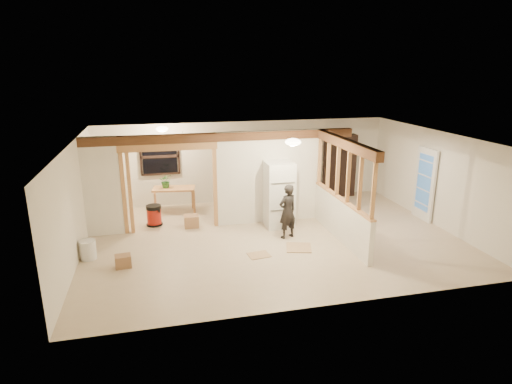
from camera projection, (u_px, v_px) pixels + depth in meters
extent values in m
cube|color=#C8B195|center=(273.00, 238.00, 10.65)|extent=(9.00, 6.50, 0.01)
cube|color=white|center=(274.00, 138.00, 9.94)|extent=(9.00, 6.50, 0.01)
cube|color=silver|center=(246.00, 162.00, 13.33)|extent=(9.00, 0.01, 2.50)
cube|color=silver|center=(325.00, 241.00, 7.26)|extent=(9.00, 0.01, 2.50)
cube|color=silver|center=(74.00, 203.00, 9.30)|extent=(0.01, 6.50, 2.50)
cube|color=silver|center=(437.00, 179.00, 11.29)|extent=(0.01, 6.50, 2.50)
cube|color=white|center=(102.00, 187.00, 10.52)|extent=(0.90, 0.12, 2.50)
cube|color=white|center=(269.00, 177.00, 11.46)|extent=(2.80, 0.12, 2.50)
cube|color=tan|center=(170.00, 189.00, 10.92)|extent=(2.46, 0.14, 2.20)
cube|color=brown|center=(223.00, 137.00, 10.87)|extent=(7.00, 0.18, 0.22)
cube|color=brown|center=(345.00, 143.00, 9.95)|extent=(0.18, 3.30, 0.22)
cube|color=white|center=(340.00, 219.00, 10.48)|extent=(0.12, 3.20, 1.00)
cube|color=tan|center=(343.00, 173.00, 10.16)|extent=(0.14, 3.20, 1.32)
cube|color=black|center=(160.00, 157.00, 12.59)|extent=(1.12, 0.10, 1.10)
cube|color=white|center=(425.00, 184.00, 11.71)|extent=(0.12, 0.86, 2.00)
ellipsoid|color=#FFEABF|center=(293.00, 142.00, 9.54)|extent=(0.36, 0.36, 0.16)
ellipsoid|color=#FFEABF|center=(162.00, 129.00, 11.54)|extent=(0.32, 0.32, 0.14)
ellipsoid|color=#FFD88C|center=(183.00, 144.00, 11.08)|extent=(0.07, 0.07, 0.07)
cube|color=silver|center=(279.00, 195.00, 11.22)|extent=(0.72, 0.70, 1.74)
imported|color=black|center=(287.00, 211.00, 10.48)|extent=(0.59, 0.49, 1.37)
cube|color=tan|center=(174.00, 200.00, 12.40)|extent=(1.27, 0.76, 0.75)
imported|color=#3B712B|center=(166.00, 181.00, 12.24)|extent=(0.37, 0.32, 0.40)
cylinder|color=maroon|center=(154.00, 215.00, 11.42)|extent=(0.56, 0.56, 0.57)
cube|color=black|center=(340.00, 166.00, 13.85)|extent=(1.01, 0.34, 2.02)
cylinder|color=white|center=(88.00, 250.00, 9.42)|extent=(0.37, 0.37, 0.44)
cube|color=#9F724D|center=(192.00, 221.00, 11.33)|extent=(0.38, 0.33, 0.32)
cube|color=#9F724D|center=(112.00, 225.00, 11.13)|extent=(0.31, 0.31, 0.25)
cube|color=#9F724D|center=(123.00, 261.00, 9.07)|extent=(0.36, 0.30, 0.27)
cube|color=tan|center=(299.00, 248.00, 10.05)|extent=(0.72, 0.72, 0.02)
cube|color=tan|center=(259.00, 255.00, 9.66)|extent=(0.52, 0.44, 0.02)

